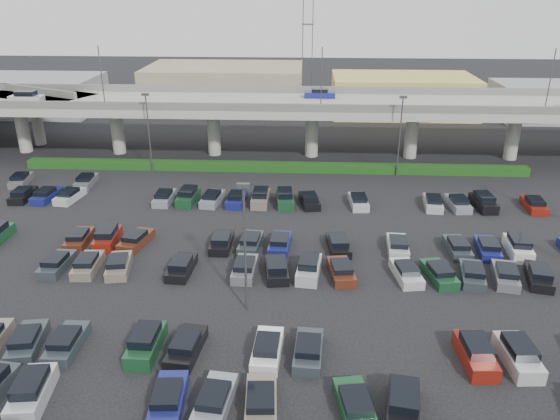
# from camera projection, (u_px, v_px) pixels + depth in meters

# --- Properties ---
(ground) EXTENTS (280.00, 280.00, 0.00)m
(ground) POSITION_uv_depth(u_px,v_px,m) (256.00, 260.00, 49.29)
(ground) COLOR black
(overpass) EXTENTS (150.00, 13.00, 15.80)m
(overpass) POSITION_uv_depth(u_px,v_px,m) (275.00, 107.00, 76.00)
(overpass) COLOR gray
(overpass) RESTS_ON ground
(hedge) EXTENTS (66.00, 1.60, 1.10)m
(hedge) POSITION_uv_depth(u_px,v_px,m) (274.00, 167.00, 72.07)
(hedge) COLOR #113B11
(hedge) RESTS_ON ground
(parked_cars) EXTENTS (63.12, 41.64, 1.67)m
(parked_cars) POSITION_uv_depth(u_px,v_px,m) (251.00, 272.00, 46.02)
(parked_cars) COLOR #B6B7BB
(parked_cars) RESTS_ON ground
(light_poles) EXTENTS (66.90, 48.38, 10.30)m
(light_poles) POSITION_uv_depth(u_px,v_px,m) (211.00, 187.00, 48.89)
(light_poles) COLOR #47474C
(light_poles) RESTS_ON ground
(distant_buildings) EXTENTS (138.00, 24.00, 9.00)m
(distant_buildings) POSITION_uv_depth(u_px,v_px,m) (350.00, 91.00, 104.09)
(distant_buildings) COLOR gray
(distant_buildings) RESTS_ON ground
(comm_tower) EXTENTS (2.40, 2.40, 30.00)m
(comm_tower) POSITION_uv_depth(u_px,v_px,m) (308.00, 21.00, 111.09)
(comm_tower) COLOR #47474C
(comm_tower) RESTS_ON ground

